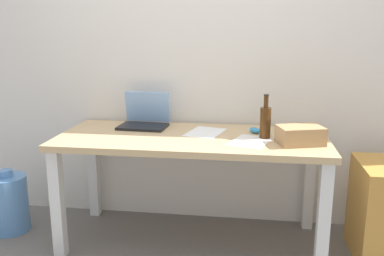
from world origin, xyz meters
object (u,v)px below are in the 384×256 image
object	(u,v)px
computer_mouse	(255,130)
water_cooler_jug	(9,203)
beer_bottle	(265,121)
cardboard_box	(300,135)
laptop_left	(145,119)
desk	(192,150)

from	to	relation	value
computer_mouse	water_cooler_jug	bearing A→B (deg)	160.38
beer_bottle	cardboard_box	world-z (taller)	beer_bottle
laptop_left	water_cooler_jug	xyz separation A→B (m)	(-0.93, -0.24, -0.58)
desk	cardboard_box	distance (m)	0.69
cardboard_box	laptop_left	bearing A→B (deg)	162.75
computer_mouse	cardboard_box	distance (m)	0.36
cardboard_box	water_cooler_jug	size ratio (longest dim) A/B	0.57
beer_bottle	water_cooler_jug	world-z (taller)	beer_bottle
laptop_left	water_cooler_jug	size ratio (longest dim) A/B	0.74
computer_mouse	water_cooler_jug	size ratio (longest dim) A/B	0.22
desk	water_cooler_jug	size ratio (longest dim) A/B	3.78
beer_bottle	cardboard_box	distance (m)	0.24
desk	beer_bottle	size ratio (longest dim) A/B	6.16
desk	beer_bottle	bearing A→B (deg)	0.14
computer_mouse	cardboard_box	bearing A→B (deg)	-68.19
desk	water_cooler_jug	world-z (taller)	desk
laptop_left	water_cooler_jug	distance (m)	1.13
cardboard_box	water_cooler_jug	xyz separation A→B (m)	(-1.96, 0.08, -0.58)
laptop_left	beer_bottle	bearing A→B (deg)	-14.09
desk	beer_bottle	distance (m)	0.50
desk	computer_mouse	distance (m)	0.44
laptop_left	beer_bottle	world-z (taller)	beer_bottle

